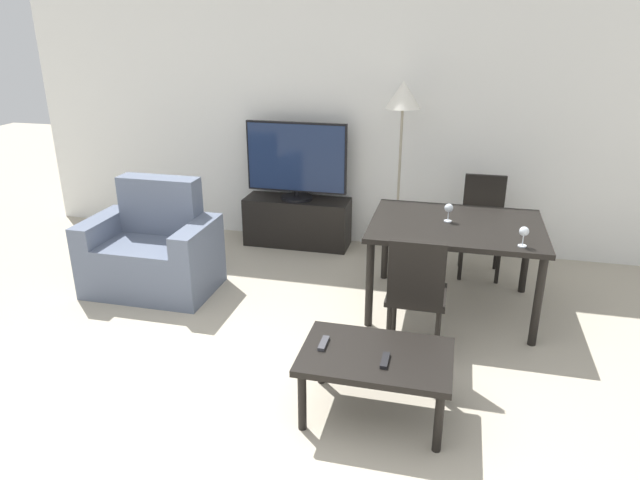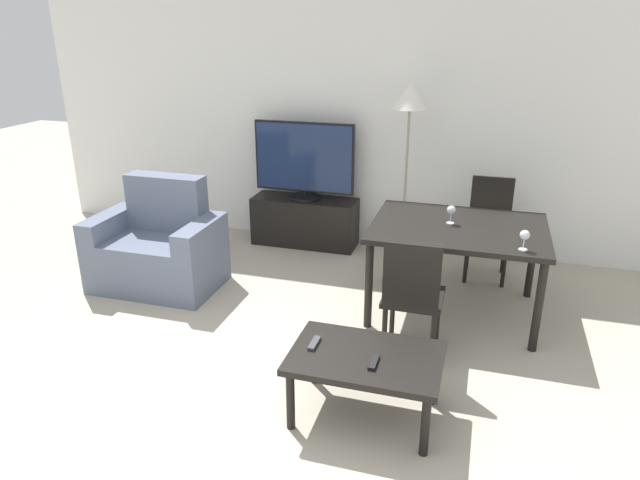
# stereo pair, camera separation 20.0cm
# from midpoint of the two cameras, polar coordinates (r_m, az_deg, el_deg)

# --- Properties ---
(ground_plane) EXTENTS (18.00, 18.00, 0.00)m
(ground_plane) POSITION_cam_midpoint_polar(r_m,az_deg,el_deg) (3.32, -11.12, -21.02)
(ground_plane) COLOR #B2A893
(wall_back) EXTENTS (6.96, 0.06, 2.70)m
(wall_back) POSITION_cam_midpoint_polar(r_m,az_deg,el_deg) (5.80, 2.17, 12.58)
(wall_back) COLOR white
(wall_back) RESTS_ON ground_plane
(armchair) EXTENTS (1.07, 0.69, 0.95)m
(armchair) POSITION_cam_midpoint_polar(r_m,az_deg,el_deg) (5.16, -17.41, -1.21)
(armchair) COLOR slate
(armchair) RESTS_ON ground_plane
(tv_stand) EXTENTS (1.08, 0.37, 0.50)m
(tv_stand) POSITION_cam_midpoint_polar(r_m,az_deg,el_deg) (5.95, -3.24, 1.83)
(tv_stand) COLOR black
(tv_stand) RESTS_ON ground_plane
(tv) EXTENTS (1.03, 0.32, 0.78)m
(tv) POSITION_cam_midpoint_polar(r_m,az_deg,el_deg) (5.76, -3.38, 7.88)
(tv) COLOR black
(tv) RESTS_ON tv_stand
(coffee_table) EXTENTS (0.87, 0.58, 0.42)m
(coffee_table) POSITION_cam_midpoint_polar(r_m,az_deg,el_deg) (3.38, 3.89, -12.04)
(coffee_table) COLOR black
(coffee_table) RESTS_ON ground_plane
(dining_table) EXTENTS (1.32, 1.02, 0.73)m
(dining_table) POSITION_cam_midpoint_polar(r_m,az_deg,el_deg) (4.56, 12.22, 0.71)
(dining_table) COLOR black
(dining_table) RESTS_ON ground_plane
(dining_chair_near) EXTENTS (0.40, 0.40, 0.90)m
(dining_chair_near) POSITION_cam_midpoint_polar(r_m,az_deg,el_deg) (3.88, 8.13, -5.12)
(dining_chair_near) COLOR black
(dining_chair_near) RESTS_ON ground_plane
(dining_chair_far) EXTENTS (0.40, 0.40, 0.90)m
(dining_chair_far) POSITION_cam_midpoint_polar(r_m,az_deg,el_deg) (5.38, 14.91, 1.95)
(dining_chair_far) COLOR black
(dining_chair_far) RESTS_ON ground_plane
(floor_lamp) EXTENTS (0.32, 0.32, 1.71)m
(floor_lamp) POSITION_cam_midpoint_polar(r_m,az_deg,el_deg) (5.30, 7.17, 13.08)
(floor_lamp) COLOR gray
(floor_lamp) RESTS_ON ground_plane
(remote_primary) EXTENTS (0.04, 0.15, 0.02)m
(remote_primary) POSITION_cam_midpoint_polar(r_m,az_deg,el_deg) (3.42, -1.34, -10.31)
(remote_primary) COLOR #38383D
(remote_primary) RESTS_ON coffee_table
(remote_secondary) EXTENTS (0.04, 0.15, 0.02)m
(remote_secondary) POSITION_cam_midpoint_polar(r_m,az_deg,el_deg) (3.27, 4.74, -11.94)
(remote_secondary) COLOR black
(remote_secondary) RESTS_ON coffee_table
(wine_glass_left) EXTENTS (0.07, 0.07, 0.15)m
(wine_glass_left) POSITION_cam_midpoint_polar(r_m,az_deg,el_deg) (4.53, 11.52, 3.03)
(wine_glass_left) COLOR silver
(wine_glass_left) RESTS_ON dining_table
(wine_glass_center) EXTENTS (0.07, 0.07, 0.15)m
(wine_glass_center) POSITION_cam_midpoint_polar(r_m,az_deg,el_deg) (4.15, 18.44, 0.68)
(wine_glass_center) COLOR silver
(wine_glass_center) RESTS_ON dining_table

